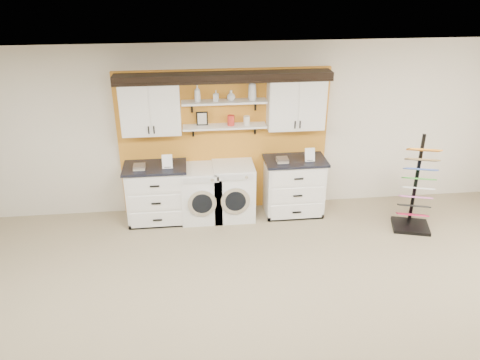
{
  "coord_description": "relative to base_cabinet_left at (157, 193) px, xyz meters",
  "views": [
    {
      "loc": [
        -0.54,
        -3.21,
        3.95
      ],
      "look_at": [
        0.08,
        2.3,
        1.3
      ],
      "focal_mm": 35.0,
      "sensor_mm": 36.0,
      "label": 1
    }
  ],
  "objects": [
    {
      "name": "ceiling",
      "position": [
        1.13,
        -3.64,
        2.31
      ],
      "size": [
        10.0,
        10.0,
        0.0
      ],
      "primitive_type": "plane",
      "rotation": [
        3.14,
        0.0,
        0.0
      ],
      "color": "white",
      "rests_on": "wall_back"
    },
    {
      "name": "wall_back",
      "position": [
        1.13,
        0.36,
        0.91
      ],
      "size": [
        10.0,
        0.0,
        10.0
      ],
      "primitive_type": "plane",
      "rotation": [
        1.57,
        0.0,
        0.0
      ],
      "color": "beige",
      "rests_on": "floor"
    },
    {
      "name": "accent_panel",
      "position": [
        1.13,
        0.32,
        0.71
      ],
      "size": [
        3.4,
        0.07,
        2.4
      ],
      "primitive_type": "cube",
      "color": "orange",
      "rests_on": "wall_back"
    },
    {
      "name": "upper_cabinet_left",
      "position": [
        0.0,
        0.15,
        1.39
      ],
      "size": [
        0.9,
        0.35,
        0.84
      ],
      "color": "white",
      "rests_on": "wall_back"
    },
    {
      "name": "upper_cabinet_right",
      "position": [
        2.26,
        0.15,
        1.39
      ],
      "size": [
        0.9,
        0.35,
        0.84
      ],
      "color": "white",
      "rests_on": "wall_back"
    },
    {
      "name": "shelf_lower",
      "position": [
        1.13,
        0.16,
        1.04
      ],
      "size": [
        1.32,
        0.28,
        0.03
      ],
      "primitive_type": "cube",
      "color": "white",
      "rests_on": "wall_back"
    },
    {
      "name": "shelf_upper",
      "position": [
        1.13,
        0.16,
        1.44
      ],
      "size": [
        1.32,
        0.28,
        0.03
      ],
      "primitive_type": "cube",
      "color": "white",
      "rests_on": "wall_back"
    },
    {
      "name": "crown_molding",
      "position": [
        1.13,
        0.17,
        1.84
      ],
      "size": [
        3.3,
        0.41,
        0.13
      ],
      "color": "black",
      "rests_on": "wall_back"
    },
    {
      "name": "picture_frame",
      "position": [
        0.78,
        0.21,
        1.17
      ],
      "size": [
        0.18,
        0.02,
        0.22
      ],
      "color": "black",
      "rests_on": "shelf_lower"
    },
    {
      "name": "canister_red",
      "position": [
        1.23,
        0.16,
        1.14
      ],
      "size": [
        0.11,
        0.11,
        0.16
      ],
      "primitive_type": "cylinder",
      "color": "red",
      "rests_on": "shelf_lower"
    },
    {
      "name": "canister_cream",
      "position": [
        1.48,
        0.16,
        1.13
      ],
      "size": [
        0.1,
        0.1,
        0.14
      ],
      "primitive_type": "cylinder",
      "color": "silver",
      "rests_on": "shelf_lower"
    },
    {
      "name": "base_cabinet_left",
      "position": [
        0.0,
        0.0,
        0.0
      ],
      "size": [
        0.99,
        0.66,
        0.97
      ],
      "color": "white",
      "rests_on": "floor"
    },
    {
      "name": "base_cabinet_right",
      "position": [
        2.26,
        -0.0,
        0.0
      ],
      "size": [
        1.0,
        0.66,
        0.98
      ],
      "color": "white",
      "rests_on": "floor"
    },
    {
      "name": "washer",
      "position": [
        0.72,
        -0.0,
        -0.03
      ],
      "size": [
        0.65,
        0.71,
        0.9
      ],
      "color": "white",
      "rests_on": "floor"
    },
    {
      "name": "dryer",
      "position": [
        1.25,
        -0.0,
        -0.02
      ],
      "size": [
        0.66,
        0.71,
        0.93
      ],
      "color": "white",
      "rests_on": "floor"
    },
    {
      "name": "sample_rack",
      "position": [
        4.05,
        -0.7,
        0.02
      ],
      "size": [
        0.67,
        0.61,
        1.54
      ],
      "rotation": [
        0.0,
        0.0,
        -0.29
      ],
      "color": "black",
      "rests_on": "floor"
    },
    {
      "name": "soap_bottle_a",
      "position": [
        0.72,
        0.16,
        1.59
      ],
      "size": [
        0.1,
        0.1,
        0.26
      ],
      "primitive_type": "imported",
      "rotation": [
        0.0,
        0.0,
        0.01
      ],
      "color": "silver",
      "rests_on": "shelf_upper"
    },
    {
      "name": "soap_bottle_b",
      "position": [
        1.0,
        0.16,
        1.54
      ],
      "size": [
        0.09,
        0.09,
        0.17
      ],
      "primitive_type": "imported",
      "rotation": [
        0.0,
        0.0,
        2.86
      ],
      "color": "silver",
      "rests_on": "shelf_upper"
    },
    {
      "name": "soap_bottle_c",
      "position": [
        1.23,
        0.16,
        1.54
      ],
      "size": [
        0.18,
        0.18,
        0.16
      ],
      "primitive_type": "imported",
      "rotation": [
        0.0,
        0.0,
        0.93
      ],
      "color": "silver",
      "rests_on": "shelf_upper"
    },
    {
      "name": "soap_bottle_d",
      "position": [
        1.56,
        0.16,
        1.63
      ],
      "size": [
        0.16,
        0.16,
        0.34
      ],
      "primitive_type": "imported",
      "rotation": [
        0.0,
        0.0,
        0.24
      ],
      "color": "silver",
      "rests_on": "shelf_upper"
    }
  ]
}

